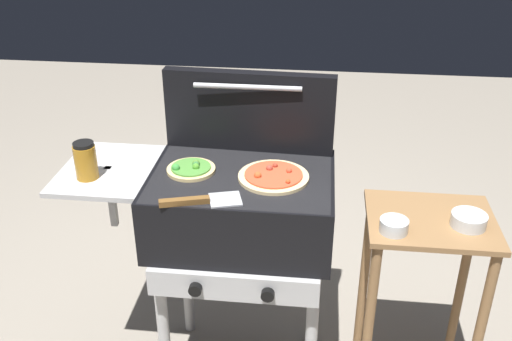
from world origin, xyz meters
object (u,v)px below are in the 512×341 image
(grill, at_px, (238,211))
(prep_table, at_px, (423,270))
(pizza_pepperoni, at_px, (273,176))
(spatula, at_px, (201,201))
(pizza_veggie, at_px, (191,168))
(sauce_jar, at_px, (86,161))
(topping_bowl_near, at_px, (469,221))
(topping_bowl_far, at_px, (394,226))

(grill, height_order, prep_table, grill)
(pizza_pepperoni, bearing_deg, spatula, -138.48)
(grill, height_order, spatula, spatula)
(pizza_veggie, height_order, spatula, pizza_veggie)
(grill, xyz_separation_m, sauce_jar, (-0.51, -0.08, 0.21))
(sauce_jar, height_order, spatula, sauce_jar)
(pizza_pepperoni, distance_m, prep_table, 0.66)
(topping_bowl_near, xyz_separation_m, topping_bowl_far, (-0.25, -0.06, 0.00))
(pizza_veggie, height_order, prep_table, pizza_veggie)
(grill, height_order, pizza_veggie, pizza_veggie)
(grill, relative_size, prep_table, 1.25)
(pizza_pepperoni, bearing_deg, grill, 176.06)
(pizza_veggie, bearing_deg, prep_table, -0.54)
(grill, xyz_separation_m, prep_table, (0.67, 0.00, -0.21))
(sauce_jar, relative_size, topping_bowl_near, 1.11)
(sauce_jar, bearing_deg, pizza_veggie, 14.40)
(grill, bearing_deg, spatula, -113.90)
(pizza_pepperoni, xyz_separation_m, topping_bowl_near, (0.66, -0.02, -0.12))
(sauce_jar, xyz_separation_m, topping_bowl_near, (1.30, 0.04, -0.17))
(pizza_veggie, distance_m, topping_bowl_far, 0.72)
(topping_bowl_near, bearing_deg, grill, 177.76)
(pizza_pepperoni, xyz_separation_m, sauce_jar, (-0.63, -0.07, 0.06))
(grill, xyz_separation_m, spatula, (-0.09, -0.20, 0.15))
(grill, distance_m, prep_table, 0.71)
(topping_bowl_near, bearing_deg, sauce_jar, -178.03)
(sauce_jar, height_order, prep_table, sauce_jar)
(pizza_pepperoni, xyz_separation_m, pizza_veggie, (-0.29, 0.02, 0.00))
(grill, distance_m, spatula, 0.26)
(pizza_veggie, relative_size, spatula, 0.64)
(pizza_veggie, relative_size, sauce_jar, 1.29)
(prep_table, bearing_deg, topping_bowl_far, -144.50)
(prep_table, height_order, topping_bowl_far, topping_bowl_far)
(sauce_jar, bearing_deg, topping_bowl_near, 1.97)
(topping_bowl_near, bearing_deg, spatula, -169.25)
(grill, height_order, topping_bowl_far, grill)
(sauce_jar, bearing_deg, grill, 8.44)
(grill, relative_size, topping_bowl_far, 10.06)
(pizza_pepperoni, relative_size, topping_bowl_near, 2.04)
(pizza_pepperoni, relative_size, prep_table, 0.32)
(pizza_veggie, bearing_deg, grill, -4.23)
(pizza_veggie, xyz_separation_m, topping_bowl_far, (0.70, -0.11, -0.12))
(pizza_veggie, xyz_separation_m, prep_table, (0.84, -0.01, -0.36))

